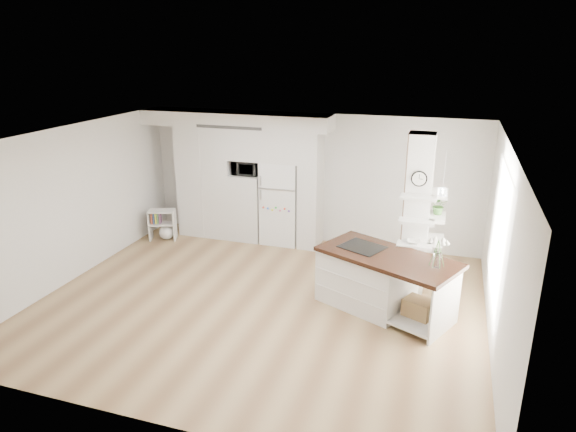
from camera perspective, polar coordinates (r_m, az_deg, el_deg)
name	(u,v)px	position (r m, az deg, el deg)	size (l,w,h in m)	color
floor	(260,302)	(8.51, -3.10, -9.53)	(7.00, 6.00, 0.01)	tan
room	(258,193)	(7.81, -3.34, 2.56)	(7.04, 6.04, 2.72)	white
cabinet_wall	(240,170)	(10.82, -5.39, 5.16)	(4.00, 0.71, 2.70)	silver
refrigerator	(282,202)	(10.68, -0.69, 1.55)	(0.78, 0.69, 1.75)	white
column	(421,217)	(8.55, 14.60, -0.13)	(0.69, 0.90, 2.70)	silver
window	(499,233)	(7.75, 22.39, -1.77)	(2.40, 2.40, 0.00)	white
pendant_light	(372,183)	(7.46, 9.35, 3.67)	(0.12, 0.12, 0.10)	white
kitchen_island	(373,278)	(8.28, 9.42, -6.79)	(2.35, 1.80, 1.52)	silver
bookshelf	(164,226)	(11.30, -13.63, -1.14)	(0.63, 0.49, 0.66)	silver
floor_plant_a	(442,283)	(8.93, 16.78, -7.11)	(0.28, 0.23, 0.51)	#386729
floor_plant_b	(389,287)	(8.67, 11.18, -7.77)	(0.24, 0.24, 0.42)	#386729
microwave	(246,168)	(10.70, -4.64, 5.38)	(0.54, 0.37, 0.30)	#2D2D2D
shelf_plant	(439,205)	(8.65, 16.43, 1.14)	(0.27, 0.23, 0.30)	#386729
decor_bowl	(414,242)	(8.46, 13.77, -2.80)	(0.22, 0.22, 0.05)	white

